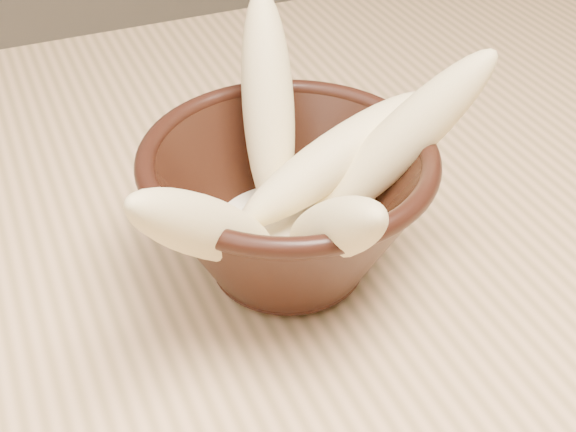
# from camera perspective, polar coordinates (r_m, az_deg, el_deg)

# --- Properties ---
(table) EXTENTS (1.20, 0.80, 0.75)m
(table) POSITION_cam_1_polar(r_m,az_deg,el_deg) (0.62, 10.21, -5.95)
(table) COLOR #E2AF7C
(table) RESTS_ON ground
(bowl) EXTENTS (0.18, 0.18, 0.10)m
(bowl) POSITION_cam_1_polar(r_m,az_deg,el_deg) (0.48, 0.00, 0.78)
(bowl) COLOR black
(bowl) RESTS_ON table
(milk_puddle) EXTENTS (0.10, 0.10, 0.01)m
(milk_puddle) POSITION_cam_1_polar(r_m,az_deg,el_deg) (0.50, 0.00, -1.41)
(milk_puddle) COLOR #FCEECA
(milk_puddle) RESTS_ON bowl
(banana_upright) EXTENTS (0.06, 0.11, 0.14)m
(banana_upright) POSITION_cam_1_polar(r_m,az_deg,el_deg) (0.50, -1.42, 7.96)
(banana_upright) COLOR #EFD78D
(banana_upright) RESTS_ON bowl
(banana_left) EXTENTS (0.12, 0.10, 0.12)m
(banana_left) POSITION_cam_1_polar(r_m,az_deg,el_deg) (0.42, -5.70, -0.88)
(banana_left) COLOR #EFD78D
(banana_left) RESTS_ON bowl
(banana_right) EXTENTS (0.13, 0.06, 0.13)m
(banana_right) POSITION_cam_1_polar(r_m,az_deg,el_deg) (0.48, 7.90, 5.18)
(banana_right) COLOR #EFD78D
(banana_right) RESTS_ON bowl
(banana_across) EXTENTS (0.15, 0.06, 0.08)m
(banana_across) POSITION_cam_1_polar(r_m,az_deg,el_deg) (0.49, 3.41, 4.13)
(banana_across) COLOR #EFD78D
(banana_across) RESTS_ON bowl
(banana_front) EXTENTS (0.04, 0.12, 0.11)m
(banana_front) POSITION_cam_1_polar(r_m,az_deg,el_deg) (0.43, 3.27, -0.99)
(banana_front) COLOR #EFD78D
(banana_front) RESTS_ON bowl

